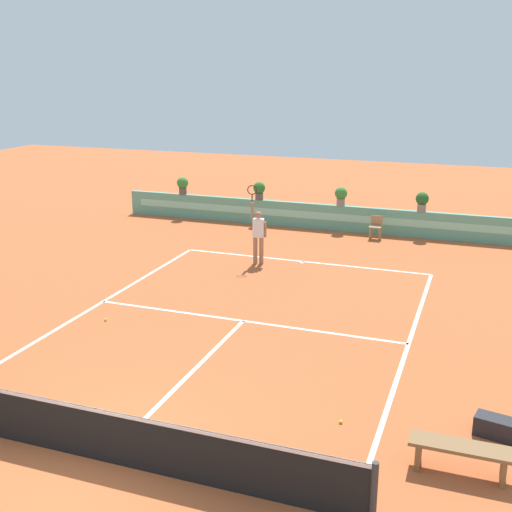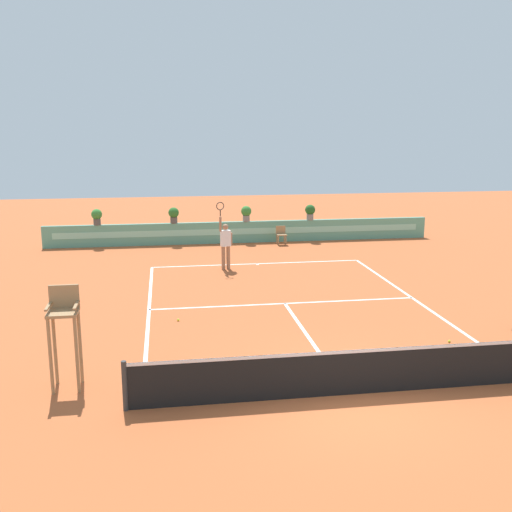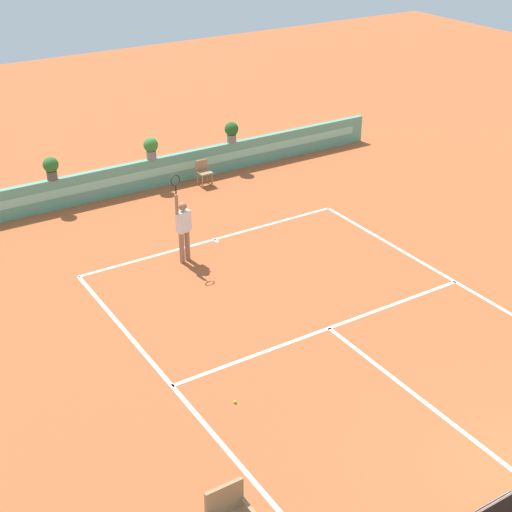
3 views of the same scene
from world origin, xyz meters
name	(u,v)px [view 1 (image 1 of 3)]	position (x,y,z in m)	size (l,w,h in m)	color
ground_plane	(237,327)	(0.00, 6.00, 0.00)	(60.00, 60.00, 0.00)	#B2562D
court_lines	(248,316)	(0.00, 6.72, 0.00)	(8.32, 11.94, 0.01)	white
net	(100,433)	(0.00, 0.00, 0.51)	(8.92, 0.10, 1.00)	#333333
back_wall_barrier	(335,218)	(0.00, 16.39, 0.50)	(18.00, 0.21, 1.00)	#599E84
ball_kid_chair	(376,226)	(1.72, 15.66, 0.48)	(0.44, 0.44, 0.85)	#99754C
bench_courtside	(461,452)	(5.49, 1.65, 0.38)	(1.60, 0.44, 0.51)	brown
gear_bag	(496,427)	(6.02, 2.97, 0.18)	(0.70, 0.36, 0.36)	black
tennis_player	(258,232)	(-1.32, 11.18, 1.05)	(0.61, 0.30, 2.58)	#9E7051
tennis_ball_near_baseline	(105,320)	(-3.28, 5.21, 0.03)	(0.07, 0.07, 0.07)	#CCE033
tennis_ball_mid_court	(341,422)	(3.40, 2.47, 0.03)	(0.07, 0.07, 0.07)	#CCE033
potted_plant_far_left	(183,184)	(-6.57, 16.39, 1.41)	(0.48, 0.48, 0.72)	#514C47
potted_plant_left	(259,190)	(-3.15, 16.39, 1.41)	(0.48, 0.48, 0.72)	#514C47
potted_plant_right	(422,201)	(3.25, 16.39, 1.41)	(0.48, 0.48, 0.72)	gray
potted_plant_centre	(341,195)	(0.20, 16.39, 1.41)	(0.48, 0.48, 0.72)	gray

